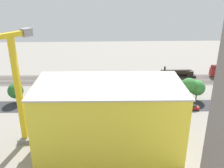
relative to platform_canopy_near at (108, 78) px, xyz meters
The scene contains 21 objects.
ground_plane 16.82m from the platform_canopy_near, 114.43° to the left, with size 200.45×200.45×0.00m, color gray.
rail_bed 11.50m from the platform_canopy_near, 128.93° to the right, with size 125.28×13.27×0.01m, color #5B544C.
street_asphalt 18.98m from the platform_canopy_near, 111.34° to the left, with size 125.28×9.00×0.01m, color #2D2D33.
track_rails 11.44m from the platform_canopy_near, 128.93° to the right, with size 125.26×9.27×0.12m.
platform_canopy_near is the anchor object (origin of this frame).
locomotive 34.45m from the platform_canopy_near, 161.37° to the right, with size 16.02×3.27×5.29m.
parked_car_0 35.65m from the platform_canopy_near, 144.37° to the left, with size 4.76×1.89×1.79m.
parked_car_1 29.66m from the platform_canopy_near, 134.34° to the left, with size 4.43×2.03×1.64m.
parked_car_2 24.35m from the platform_canopy_near, 122.32° to the left, with size 4.60×1.72×1.65m.
parked_car_3 21.27m from the platform_canopy_near, 102.11° to the left, with size 4.34×2.13×1.68m.
parked_car_4 21.74m from the platform_canopy_near, 80.05° to the left, with size 4.50×1.90×1.67m.
construction_building 41.24m from the platform_canopy_near, 89.02° to the left, with size 36.50×18.11×18.02m, color yellow.
construction_roof_slab 43.30m from the platform_canopy_near, 89.02° to the left, with size 37.10×18.71×0.40m, color #B7B2A8.
tower_crane 47.74m from the platform_canopy_near, 56.90° to the left, with size 15.63×17.34×30.96m.
box_truck_0 28.54m from the platform_canopy_near, 76.90° to the left, with size 8.63×2.41×3.69m.
street_tree_0 35.31m from the platform_canopy_near, 158.92° to the left, with size 5.76×5.76×7.67m.
street_tree_1 32.36m from the platform_canopy_near, 156.94° to the left, with size 5.72×5.72×8.62m.
street_tree_2 36.37m from the platform_canopy_near, 20.10° to the left, with size 5.65×5.65×7.36m.
street_tree_3 22.17m from the platform_canopy_near, 143.99° to the left, with size 5.56×5.56×7.90m.
street_tree_4 13.80m from the platform_canopy_near, 70.65° to the left, with size 4.66×4.66×6.64m.
traffic_light 33.51m from the platform_canopy_near, 139.30° to the left, with size 0.50×0.36×6.00m.
Camera 1 is at (8.66, 84.50, 42.45)m, focal length 41.19 mm.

